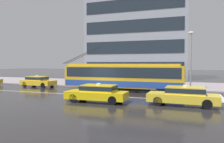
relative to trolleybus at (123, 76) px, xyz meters
name	(u,v)px	position (x,y,z in m)	size (l,w,h in m)	color
ground_plane	(98,94)	(-1.64, -2.72, -1.55)	(160.00, 160.00, 0.00)	#252325
sidewalk_slab	(125,84)	(-1.64, 6.60, -1.48)	(80.00, 10.00, 0.14)	gray
crosswalk_stripe_edge_near	(198,97)	(7.18, -1.56, -1.55)	(0.44, 4.40, 0.01)	beige
crosswalk_stripe_inner_a	(209,97)	(8.08, -1.56, -1.55)	(0.44, 4.40, 0.01)	beige
crosswalk_stripe_center	(221,98)	(8.98, -1.56, -1.55)	(0.44, 4.40, 0.01)	beige
lane_centre_line	(92,95)	(-1.64, -3.92, -1.55)	(72.00, 0.14, 0.01)	silver
trolleybus	(123,76)	(0.00, 0.00, 0.00)	(13.06, 2.70, 4.66)	gold
taxi_oncoming_near	(97,92)	(0.07, -6.72, -0.85)	(4.55, 1.82, 1.39)	yellow
taxi_queued_behind_bus	(38,81)	(-10.85, 0.29, -0.85)	(4.38, 1.99, 1.39)	yellow
taxi_oncoming_far	(183,95)	(6.08, -5.96, -0.85)	(4.64, 1.91, 1.39)	yellow
bus_shelter	(128,70)	(-0.27, 3.08, 0.46)	(3.77, 1.76, 2.47)	gray
pedestrian_at_shelter	(137,73)	(0.74, 3.30, 0.20)	(1.61, 1.61, 1.96)	brown
pedestrian_approaching_curb	(157,73)	(3.14, 3.09, 0.19)	(1.18, 1.18, 1.99)	#47474A
pedestrian_walking_past	(150,73)	(2.19, 3.70, 0.18)	(1.42, 1.42, 1.94)	#4A404E
street_lamp	(191,55)	(6.62, 2.53, 2.18)	(0.60, 0.32, 6.00)	gray
office_tower_corner_left	(139,30)	(-2.81, 20.61, 7.79)	(18.65, 11.62, 18.66)	#8D93A0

